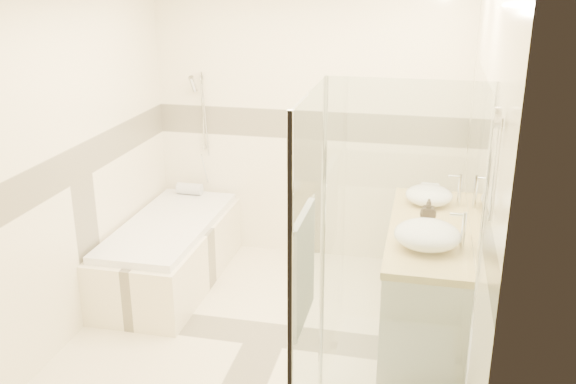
% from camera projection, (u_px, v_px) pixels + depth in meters
% --- Properties ---
extents(room, '(2.82, 3.02, 2.52)m').
position_uv_depth(room, '(274.00, 174.00, 4.37)').
color(room, '#F8ECC5').
rests_on(room, ground).
extents(bathtub, '(0.75, 1.70, 0.56)m').
position_uv_depth(bathtub, '(170.00, 249.00, 5.50)').
color(bathtub, '#FDF1CA').
rests_on(bathtub, ground).
extents(vanity, '(0.58, 1.62, 0.85)m').
position_uv_depth(vanity, '(426.00, 280.00, 4.69)').
color(vanity, white).
rests_on(vanity, ground).
extents(shower_enclosure, '(0.96, 0.93, 2.04)m').
position_uv_depth(shower_enclosure, '(369.00, 365.00, 3.56)').
color(shower_enclosure, '#FDF1CA').
rests_on(shower_enclosure, ground).
extents(vessel_sink_near, '(0.36, 0.36, 0.15)m').
position_uv_depth(vessel_sink_near, '(429.00, 195.00, 4.96)').
color(vessel_sink_near, white).
rests_on(vessel_sink_near, vanity).
extents(vessel_sink_far, '(0.44, 0.44, 0.17)m').
position_uv_depth(vessel_sink_far, '(427.00, 235.00, 4.19)').
color(vessel_sink_far, white).
rests_on(vessel_sink_far, vanity).
extents(faucet_near, '(0.11, 0.03, 0.26)m').
position_uv_depth(faucet_near, '(459.00, 188.00, 4.89)').
color(faucet_near, silver).
rests_on(faucet_near, vanity).
extents(faucet_far, '(0.11, 0.03, 0.26)m').
position_uv_depth(faucet_far, '(462.00, 228.00, 4.13)').
color(faucet_far, silver).
rests_on(faucet_far, vanity).
extents(amenity_bottle_a, '(0.08, 0.09, 0.18)m').
position_uv_depth(amenity_bottle_a, '(428.00, 211.00, 4.58)').
color(amenity_bottle_a, black).
rests_on(amenity_bottle_a, vanity).
extents(amenity_bottle_b, '(0.16, 0.16, 0.16)m').
position_uv_depth(amenity_bottle_b, '(428.00, 211.00, 4.63)').
color(amenity_bottle_b, black).
rests_on(amenity_bottle_b, vanity).
extents(folded_towels, '(0.15, 0.24, 0.08)m').
position_uv_depth(folded_towels, '(429.00, 192.00, 5.15)').
color(folded_towels, silver).
rests_on(folded_towels, vanity).
extents(rolled_towel, '(0.24, 0.11, 0.11)m').
position_uv_depth(rolled_towel, '(190.00, 189.00, 6.05)').
color(rolled_towel, silver).
rests_on(rolled_towel, bathtub).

